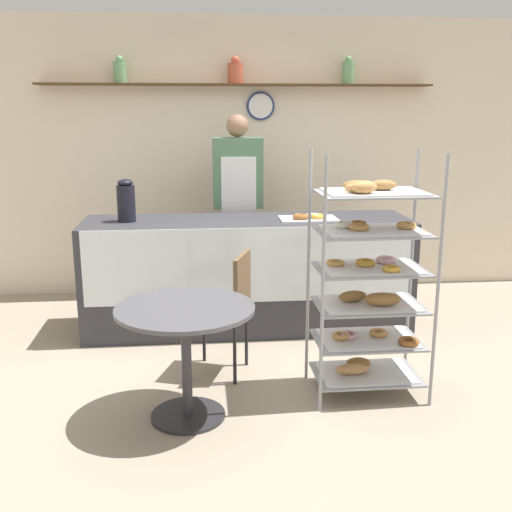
{
  "coord_description": "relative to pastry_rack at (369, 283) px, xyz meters",
  "views": [
    {
      "loc": [
        -0.41,
        -3.78,
        1.82
      ],
      "look_at": [
        0.0,
        0.38,
        0.79
      ],
      "focal_mm": 42.0,
      "sensor_mm": 36.0,
      "label": 1
    }
  ],
  "objects": [
    {
      "name": "cafe_table",
      "position": [
        -1.16,
        -0.23,
        -0.21
      ],
      "size": [
        0.82,
        0.82,
        0.71
      ],
      "color": "#262628",
      "rests_on": "ground_plane"
    },
    {
      "name": "person_worker",
      "position": [
        -0.7,
        1.87,
        0.22
      ],
      "size": [
        0.45,
        0.23,
        1.78
      ],
      "color": "#282833",
      "rests_on": "ground_plane"
    },
    {
      "name": "back_wall",
      "position": [
        -0.66,
        2.47,
        0.61
      ],
      "size": [
        10.0,
        0.3,
        2.7
      ],
      "color": "beige",
      "rests_on": "ground_plane"
    },
    {
      "name": "donut_tray_counter",
      "position": [
        -0.16,
        1.25,
        0.2
      ],
      "size": [
        0.47,
        0.3,
        0.05
      ],
      "color": "white",
      "rests_on": "display_counter"
    },
    {
      "name": "display_counter",
      "position": [
        -0.66,
        1.31,
        -0.28
      ],
      "size": [
        2.71,
        0.74,
        0.93
      ],
      "color": "#333338",
      "rests_on": "ground_plane"
    },
    {
      "name": "pastry_rack",
      "position": [
        0.0,
        0.0,
        0.0
      ],
      "size": [
        0.73,
        0.49,
        1.58
      ],
      "color": "gray",
      "rests_on": "ground_plane"
    },
    {
      "name": "coffee_carafe",
      "position": [
        -1.65,
        1.31,
        0.35
      ],
      "size": [
        0.15,
        0.15,
        0.35
      ],
      "color": "black",
      "rests_on": "display_counter"
    },
    {
      "name": "cafe_chair",
      "position": [
        -0.87,
        0.37,
        -0.22
      ],
      "size": [
        0.48,
        0.48,
        0.87
      ],
      "rotation": [
        0.0,
        0.0,
        4.38
      ],
      "color": "black",
      "rests_on": "ground_plane"
    },
    {
      "name": "ground_plane",
      "position": [
        -0.66,
        0.22,
        -0.75
      ],
      "size": [
        14.0,
        14.0,
        0.0
      ],
      "primitive_type": "plane",
      "color": "gray"
    }
  ]
}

